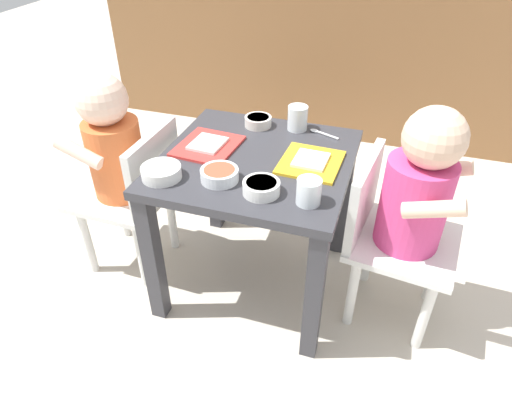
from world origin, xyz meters
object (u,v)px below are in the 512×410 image
at_px(dining_table, 256,185).
at_px(cereal_bowl_left_side, 220,174).
at_px(cereal_bowl_right_side, 161,172).
at_px(veggie_bowl_far, 258,121).
at_px(seated_child_left, 118,154).
at_px(water_cup_left, 297,120).
at_px(food_tray_right, 311,162).
at_px(food_tray_left, 208,145).
at_px(spoon_by_left_tray, 321,133).
at_px(dog, 256,143).
at_px(seated_child_right, 412,197).
at_px(veggie_bowl_near, 261,187).
at_px(water_cup_right, 309,193).

distance_m(dining_table, cereal_bowl_left_side, 0.18).
relative_size(cereal_bowl_right_side, veggie_bowl_far, 1.24).
relative_size(seated_child_left, water_cup_left, 8.90).
height_order(dining_table, food_tray_right, food_tray_right).
distance_m(seated_child_left, food_tray_left, 0.28).
relative_size(cereal_bowl_right_side, spoon_by_left_tray, 1.06).
bearing_deg(dog, seated_child_right, -41.00).
bearing_deg(veggie_bowl_near, dog, 108.93).
bearing_deg(food_tray_left, water_cup_right, -28.30).
bearing_deg(food_tray_right, seated_child_left, -174.91).
xyz_separation_m(dog, water_cup_left, (0.23, -0.30, 0.27)).
distance_m(veggie_bowl_near, veggie_bowl_far, 0.37).
height_order(seated_child_right, dog, seated_child_right).
height_order(water_cup_left, veggie_bowl_near, water_cup_left).
height_order(food_tray_left, spoon_by_left_tray, food_tray_left).
bearing_deg(water_cup_right, veggie_bowl_far, 123.86).
bearing_deg(veggie_bowl_near, seated_child_right, 23.57).
xyz_separation_m(food_tray_left, veggie_bowl_far, (0.09, 0.18, 0.01)).
height_order(food_tray_right, cereal_bowl_right_side, cereal_bowl_right_side).
xyz_separation_m(seated_child_left, seated_child_right, (0.84, 0.03, 0.00)).
xyz_separation_m(dog, cereal_bowl_left_side, (0.11, -0.64, 0.25)).
bearing_deg(food_tray_right, veggie_bowl_far, 139.42).
height_order(food_tray_left, food_tray_right, same).
distance_m(seated_child_right, veggie_bowl_far, 0.52).
height_order(water_cup_right, veggie_bowl_far, water_cup_right).
bearing_deg(veggie_bowl_near, cereal_bowl_right_side, -177.68).
xyz_separation_m(dining_table, food_tray_right, (0.15, 0.02, 0.09)).
relative_size(dog, water_cup_left, 6.53).
xyz_separation_m(seated_child_left, dog, (0.26, 0.54, -0.19)).
bearing_deg(veggie_bowl_near, food_tray_left, 140.78).
relative_size(seated_child_left, cereal_bowl_left_side, 6.77).
bearing_deg(water_cup_left, seated_child_right, -30.59).
bearing_deg(seated_child_left, water_cup_right, -11.98).
relative_size(dining_table, spoon_by_left_tray, 5.36).
relative_size(food_tray_right, water_cup_right, 2.87).
distance_m(seated_child_left, cereal_bowl_left_side, 0.39).
relative_size(dining_table, food_tray_right, 2.86).
height_order(seated_child_right, food_tray_right, seated_child_right).
relative_size(seated_child_right, cereal_bowl_right_side, 6.51).
height_order(water_cup_left, water_cup_right, water_cup_left).
xyz_separation_m(seated_child_left, food_tray_right, (0.57, 0.05, 0.05)).
distance_m(water_cup_left, veggie_bowl_near, 0.37).
bearing_deg(water_cup_left, dog, 127.45).
bearing_deg(food_tray_left, food_tray_right, -0.00).
height_order(seated_child_left, dog, seated_child_left).
distance_m(water_cup_left, veggie_bowl_far, 0.12).
height_order(dog, food_tray_left, food_tray_left).
relative_size(veggie_bowl_far, spoon_by_left_tray, 0.85).
bearing_deg(water_cup_right, food_tray_right, 100.46).
height_order(dog, veggie_bowl_near, veggie_bowl_near).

